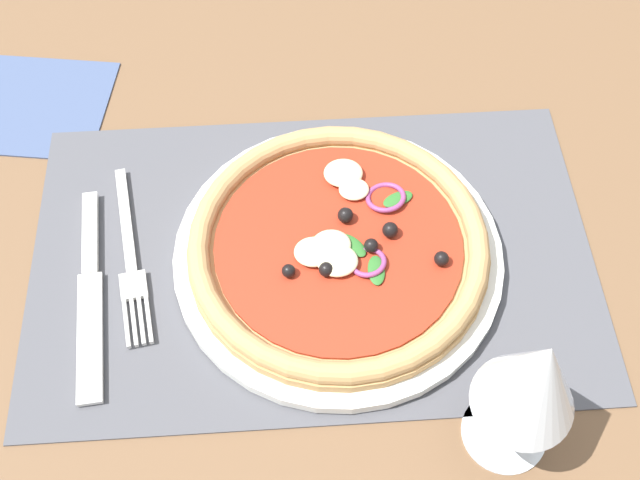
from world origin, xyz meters
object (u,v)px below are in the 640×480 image
Objects in this scene: fork at (131,262)px; napkin at (34,105)px; plate at (338,255)px; wine_glass at (534,379)px; knife at (90,293)px; pizza at (339,245)px.

fork reaches higher than napkin.
napkin is at bearing -34.74° from plate.
wine_glass is at bearing 125.26° from plate.
knife is (3.16, 2.83, 0.03)cm from fork.
fork is (17.63, -0.59, -1.91)cm from pizza.
wine_glass is (-11.27, 16.03, 7.73)cm from pizza.
fork is at bearing -1.92° from pizza.
plate is 1.39× the size of knife.
wine_glass reaches higher than plate.
pizza is at bearing -54.88° from wine_glass.
plate is 1.87× the size of wine_glass.
pizza is at bearing 78.85° from fork.
knife is (20.76, 2.19, -0.27)cm from plate.
fork is 0.90× the size of knife.
pizza reaches higher than knife.
knife is at bearing 6.13° from pizza.
plate is 1.55× the size of fork.
napkin is at bearing -159.71° from fork.
pizza is (-0.03, -0.04, 1.60)cm from plate.
fork is 34.70cm from wine_glass.
fork is 1.26× the size of napkin.
knife is at bearing 109.21° from napkin.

